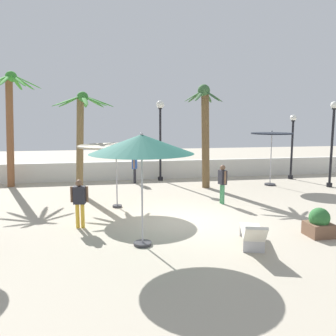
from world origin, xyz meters
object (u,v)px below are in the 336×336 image
guest_0 (135,166)px  planter (319,223)px  patio_umbrella_2 (116,148)px  palm_tree_2 (10,116)px  guest_1 (80,199)px  palm_tree_0 (205,126)px  patio_umbrella_3 (142,145)px  lamp_post_0 (292,141)px  lamp_post_2 (333,135)px  patio_umbrella_1 (272,138)px  lamp_post_1 (160,127)px  guest_2 (222,180)px  lounge_chair_0 (253,233)px  palm_tree_1 (81,129)px

guest_0 → planter: guest_0 is taller
patio_umbrella_2 → palm_tree_2: palm_tree_2 is taller
patio_umbrella_2 → guest_1: (-1.26, -2.43, -1.40)m
palm_tree_0 → guest_1: palm_tree_0 is taller
palm_tree_0 → patio_umbrella_2: bearing=-144.8°
patio_umbrella_2 → patio_umbrella_3: 4.38m
patio_umbrella_2 → guest_1: size_ratio=1.86×
patio_umbrella_2 → palm_tree_0: size_ratio=0.57×
lamp_post_0 → planter: bearing=-115.3°
lamp_post_2 → planter: lamp_post_2 is taller
patio_umbrella_1 → patio_umbrella_2: patio_umbrella_1 is taller
lamp_post_1 → lamp_post_2: lamp_post_1 is taller
lamp_post_1 → lamp_post_2: 8.78m
lamp_post_2 → lamp_post_1: bearing=157.1°
guest_0 → patio_umbrella_3: bearing=-94.0°
patio_umbrella_1 → palm_tree_0: 3.60m
lamp_post_2 → guest_2: bearing=-160.0°
patio_umbrella_1 → patio_umbrella_2: 8.58m
patio_umbrella_2 → lounge_chair_0: size_ratio=1.47×
patio_umbrella_2 → patio_umbrella_3: patio_umbrella_3 is taller
patio_umbrella_2 → guest_0: 5.33m
lamp_post_2 → planter: 8.66m
patio_umbrella_1 → planter: 8.27m
patio_umbrella_3 → palm_tree_1: size_ratio=0.66×
palm_tree_0 → palm_tree_2: (-9.38, 2.05, 0.49)m
patio_umbrella_3 → lamp_post_1: size_ratio=0.70×
palm_tree_0 → guest_0: palm_tree_0 is taller
palm_tree_1 → lounge_chair_0: palm_tree_1 is taller
patio_umbrella_2 → lamp_post_2: bearing=11.3°
patio_umbrella_3 → palm_tree_2: bearing=119.7°
palm_tree_1 → planter: (7.10, -7.25, -2.59)m
palm_tree_0 → palm_tree_2: bearing=167.7°
palm_tree_2 → patio_umbrella_2: bearing=-46.4°
planter → lamp_post_1: bearing=106.7°
lamp_post_0 → planter: size_ratio=4.27×
guest_1 → palm_tree_1: bearing=91.8°
patio_umbrella_2 → palm_tree_0: 5.49m
palm_tree_0 → lounge_chair_0: 8.66m
palm_tree_1 → lounge_chair_0: bearing=-58.1°
lamp_post_1 → guest_0: bearing=-159.6°
lamp_post_1 → lamp_post_2: (8.08, -3.42, -0.34)m
guest_0 → patio_umbrella_2: bearing=-103.0°
patio_umbrella_1 → lounge_chair_0: bearing=-119.5°
palm_tree_2 → patio_umbrella_3: bearing=-60.3°
planter → lounge_chair_0: bearing=-168.1°
patio_umbrella_1 → lounge_chair_0: size_ratio=1.44×
patio_umbrella_3 → palm_tree_1: bearing=105.3°
palm_tree_2 → guest_1: bearing=-64.3°
palm_tree_0 → guest_2: (-0.24, -3.36, -2.12)m
lamp_post_0 → guest_1: (-11.30, -7.13, -1.23)m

